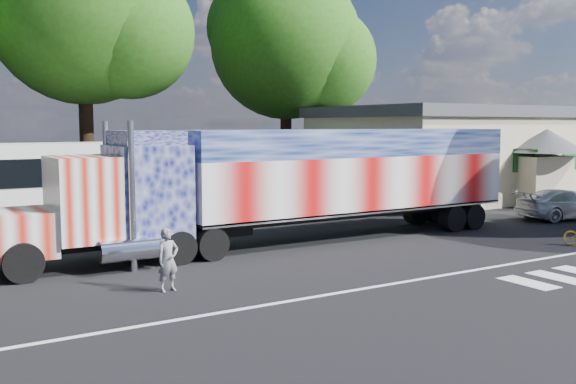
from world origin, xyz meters
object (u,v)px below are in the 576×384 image
tree_ne_a (289,45)px  semi_truck (294,181)px  tree_n_mid (86,12)px  woman (168,260)px  coach_bus (63,184)px  parked_car (566,204)px

tree_ne_a → semi_truck: bearing=-120.7°
tree_n_mid → woman: bearing=-98.4°
coach_bus → parked_car: size_ratio=2.58×
semi_truck → woman: size_ratio=12.55×
semi_truck → tree_ne_a: tree_ne_a is taller
tree_n_mid → parked_car: bearing=-41.3°
coach_bus → tree_ne_a: bearing=25.7°
coach_bus → woman: 11.91m
coach_bus → parked_car: bearing=-25.3°
tree_ne_a → tree_n_mid: (-12.72, -1.69, 0.61)m
semi_truck → woman: bearing=-147.7°
semi_truck → tree_ne_a: 19.11m
coach_bus → parked_car: (19.65, -9.30, -1.13)m
coach_bus → tree_n_mid: (2.59, 5.68, 7.95)m
parked_car → woman: woman is taller
semi_truck → coach_bus: semi_truck is taller
semi_truck → coach_bus: size_ratio=1.71×
coach_bus → woman: bearing=-90.1°
coach_bus → woman: (-0.01, -11.86, -0.99)m
semi_truck → parked_car: semi_truck is taller
coach_bus → parked_car: coach_bus is taller
semi_truck → parked_car: (13.45, -1.36, -1.56)m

